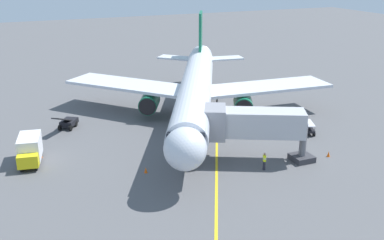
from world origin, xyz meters
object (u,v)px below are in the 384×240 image
object	(u,v)px
box_truck_portside	(30,150)
safety_cone_nose_left	(41,155)
airplane	(196,89)
jet_bridge	(246,124)
baggage_cart_near_nose	(306,128)
belt_loader_starboard_side	(68,122)
safety_cone_nose_right	(329,154)
ground_crew_marshaller	(264,161)
safety_cone_wing_port	(146,170)

from	to	relation	value
box_truck_portside	safety_cone_nose_left	xyz separation A→B (m)	(-1.00, -0.94, -1.11)
airplane	box_truck_portside	distance (m)	20.52
airplane	jet_bridge	xyz separation A→B (m)	(0.12, 12.49, -0.24)
jet_bridge	baggage_cart_near_nose	distance (m)	11.16
belt_loader_starboard_side	safety_cone_nose_right	xyz separation A→B (m)	(-22.93, 18.63, -0.44)
belt_loader_starboard_side	ground_crew_marshaller	bearing A→B (deg)	129.36
baggage_cart_near_nose	safety_cone_nose_right	bearing A→B (deg)	73.13
jet_bridge	baggage_cart_near_nose	bearing A→B (deg)	-160.14
baggage_cart_near_nose	belt_loader_starboard_side	bearing A→B (deg)	-26.35
safety_cone_nose_left	safety_cone_nose_right	world-z (taller)	same
airplane	baggage_cart_near_nose	bearing A→B (deg)	138.38
baggage_cart_near_nose	safety_cone_nose_left	world-z (taller)	baggage_cart_near_nose
box_truck_portside	safety_cone_wing_port	world-z (taller)	box_truck_portside
jet_bridge	box_truck_portside	world-z (taller)	jet_bridge
jet_bridge	safety_cone_nose_left	bearing A→B (deg)	-24.17
airplane	belt_loader_starboard_side	world-z (taller)	airplane
airplane	safety_cone_nose_left	distance (m)	19.53
box_truck_portside	belt_loader_starboard_side	size ratio (longest dim) A/B	1.08
jet_bridge	safety_cone_nose_right	world-z (taller)	jet_bridge
box_truck_portside	ground_crew_marshaller	bearing A→B (deg)	153.24
airplane	jet_bridge	bearing A→B (deg)	89.45
jet_bridge	belt_loader_starboard_side	xyz separation A→B (m)	(14.76, -15.95, -3.05)
airplane	baggage_cart_near_nose	size ratio (longest dim) A/B	12.82
jet_bridge	belt_loader_starboard_side	size ratio (longest dim) A/B	2.44
safety_cone_wing_port	baggage_cart_near_nose	bearing A→B (deg)	-172.34
airplane	safety_cone_nose_right	size ratio (longest dim) A/B	68.50
ground_crew_marshaller	belt_loader_starboard_side	size ratio (longest dim) A/B	0.38
belt_loader_starboard_side	safety_cone_nose_right	size ratio (longest dim) A/B	8.22
safety_cone_nose_left	box_truck_portside	bearing A→B (deg)	43.26
airplane	safety_cone_wing_port	world-z (taller)	airplane
jet_bridge	box_truck_portside	distance (m)	21.08
ground_crew_marshaller	safety_cone_wing_port	size ratio (longest dim) A/B	3.11
jet_bridge	box_truck_portside	bearing A→B (deg)	-20.71
safety_cone_nose_left	safety_cone_nose_right	bearing A→B (deg)	157.60
safety_cone_wing_port	belt_loader_starboard_side	bearing A→B (deg)	-72.07
box_truck_portside	baggage_cart_near_nose	bearing A→B (deg)	172.77
jet_bridge	box_truck_portside	size ratio (longest dim) A/B	2.27
jet_bridge	belt_loader_starboard_side	bearing A→B (deg)	-47.21
box_truck_portside	safety_cone_nose_right	world-z (taller)	box_truck_portside
jet_bridge	ground_crew_marshaller	world-z (taller)	jet_bridge
safety_cone_nose_right	belt_loader_starboard_side	bearing A→B (deg)	-39.10
safety_cone_wing_port	jet_bridge	bearing A→B (deg)	174.51
box_truck_portside	airplane	bearing A→B (deg)	-165.53
airplane	belt_loader_starboard_side	xyz separation A→B (m)	(14.88, -3.46, -3.29)
belt_loader_starboard_side	safety_cone_nose_left	size ratio (longest dim) A/B	8.22
baggage_cart_near_nose	belt_loader_starboard_side	world-z (taller)	belt_loader_starboard_side
airplane	safety_cone_nose_left	size ratio (longest dim) A/B	68.50
airplane	safety_cone_nose_left	bearing A→B (deg)	12.50
box_truck_portside	belt_loader_starboard_side	xyz separation A→B (m)	(-4.83, -8.54, -0.67)
box_truck_portside	safety_cone_nose_right	size ratio (longest dim) A/B	8.85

